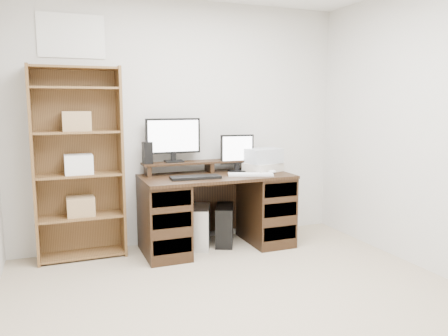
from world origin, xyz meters
TOP-DOWN VIEW (x-y plane):
  - room at (-0.00, 0.00)m, footprint 3.54×4.04m
  - desk at (0.23, 1.64)m, footprint 1.50×0.70m
  - riser_shelf at (0.23, 1.85)m, footprint 1.40×0.22m
  - monitor_wide at (-0.14, 1.89)m, footprint 0.56×0.15m
  - monitor_small at (0.52, 1.77)m, footprint 0.36×0.15m
  - speaker at (-0.41, 1.85)m, footprint 0.10×0.10m
  - keyboard_black at (-0.03, 1.50)m, footprint 0.49×0.19m
  - keyboard_white at (0.54, 1.49)m, footprint 0.46×0.28m
  - mouse at (0.80, 1.52)m, footprint 0.10×0.08m
  - printer at (0.77, 1.68)m, footprint 0.44×0.39m
  - basket at (0.77, 1.68)m, footprint 0.39×0.31m
  - tower_silver at (0.08, 1.72)m, footprint 0.33×0.46m
  - tower_black at (0.35, 1.71)m, footprint 0.32×0.44m
  - bookshelf at (-1.06, 1.86)m, footprint 0.80×0.30m

SIDE VIEW (x-z plane):
  - tower_black at x=0.35m, z-range 0.00..0.41m
  - tower_silver at x=0.08m, z-range 0.00..0.42m
  - desk at x=0.23m, z-range 0.01..0.76m
  - keyboard_white at x=0.54m, z-range 0.75..0.77m
  - keyboard_black at x=-0.03m, z-range 0.75..0.78m
  - mouse at x=0.80m, z-range 0.75..0.79m
  - printer at x=0.77m, z-range 0.75..0.84m
  - riser_shelf at x=0.23m, z-range 0.78..0.90m
  - basket at x=0.77m, z-range 0.84..0.99m
  - bookshelf at x=-1.06m, z-range 0.02..1.82m
  - monitor_small at x=0.52m, z-range 0.77..1.16m
  - speaker at x=-0.41m, z-range 0.87..1.09m
  - monitor_wide at x=-0.14m, z-range 0.90..1.34m
  - room at x=0.00m, z-range -0.02..2.52m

